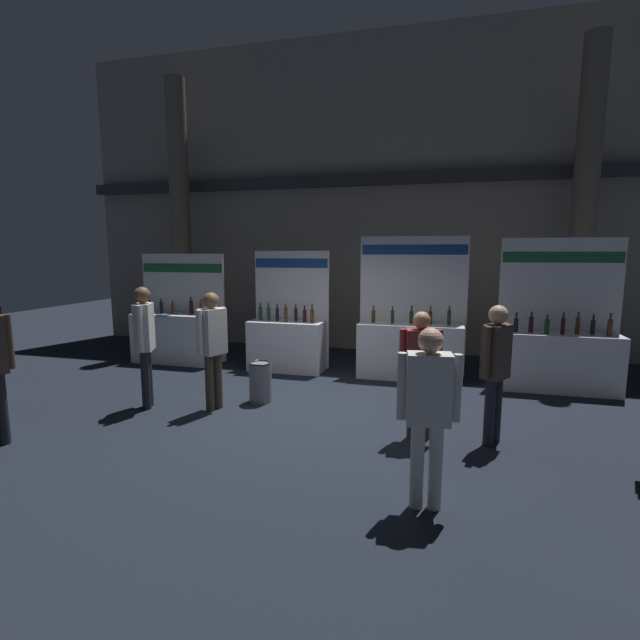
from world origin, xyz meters
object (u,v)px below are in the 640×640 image
(exhibitor_booth_0, at_px, (177,334))
(exhibitor_booth_1, at_px, (287,340))
(exhibitor_booth_3, at_px, (559,354))
(visitor_1, at_px, (420,365))
(visitor_7, at_px, (495,364))
(trash_bin, at_px, (260,382))
(visitor_4, at_px, (212,340))
(visitor_9, at_px, (144,336))
(exhibitor_booth_2, at_px, (410,344))
(visitor_2, at_px, (428,404))

(exhibitor_booth_0, relative_size, exhibitor_booth_1, 0.97)
(exhibitor_booth_3, relative_size, visitor_1, 1.59)
(exhibitor_booth_3, distance_m, visitor_7, 2.92)
(trash_bin, distance_m, visitor_4, 1.01)
(visitor_7, bearing_deg, visitor_9, -57.17)
(visitor_9, bearing_deg, exhibitor_booth_3, 90.68)
(visitor_1, xyz_separation_m, visitor_4, (-2.94, 0.32, 0.09))
(exhibitor_booth_2, distance_m, exhibitor_booth_3, 2.43)
(exhibitor_booth_3, bearing_deg, trash_bin, -157.71)
(visitor_9, bearing_deg, exhibitor_booth_0, -178.98)
(exhibitor_booth_1, xyz_separation_m, exhibitor_booth_2, (2.33, 0.05, 0.04))
(exhibitor_booth_1, distance_m, visitor_2, 5.18)
(exhibitor_booth_1, distance_m, visitor_4, 2.49)
(exhibitor_booth_0, height_order, trash_bin, exhibitor_booth_0)
(exhibitor_booth_0, bearing_deg, visitor_4, -49.32)
(visitor_1, xyz_separation_m, visitor_9, (-3.92, 0.14, 0.13))
(exhibitor_booth_1, xyz_separation_m, visitor_2, (2.79, -4.34, 0.39))
(exhibitor_booth_3, relative_size, visitor_2, 1.52)
(exhibitor_booth_2, xyz_separation_m, visitor_2, (0.46, -4.39, 0.35))
(visitor_1, bearing_deg, visitor_2, -94.44)
(exhibitor_booth_1, xyz_separation_m, visitor_9, (-1.28, -2.62, 0.48))
(exhibitor_booth_3, xyz_separation_m, trash_bin, (-4.53, -1.86, -0.30))
(exhibitor_booth_3, bearing_deg, visitor_2, -114.85)
(exhibitor_booth_3, relative_size, visitor_4, 1.46)
(exhibitor_booth_2, xyz_separation_m, visitor_9, (-3.61, -2.67, 0.44))
(exhibitor_booth_2, height_order, visitor_7, exhibitor_booth_2)
(exhibitor_booth_2, relative_size, visitor_4, 1.49)
(exhibitor_booth_0, height_order, exhibitor_booth_3, exhibitor_booth_3)
(visitor_9, bearing_deg, visitor_1, 65.86)
(exhibitor_booth_1, relative_size, visitor_1, 1.45)
(exhibitor_booth_1, bearing_deg, visitor_4, -96.90)
(exhibitor_booth_2, relative_size, visitor_1, 1.62)
(exhibitor_booth_3, distance_m, visitor_9, 6.57)
(exhibitor_booth_2, distance_m, visitor_2, 4.43)
(trash_bin, relative_size, visitor_1, 0.39)
(exhibitor_booth_0, bearing_deg, exhibitor_booth_3, -0.83)
(exhibitor_booth_3, xyz_separation_m, visitor_4, (-5.06, -2.35, 0.42))
(trash_bin, height_order, visitor_9, visitor_9)
(visitor_1, height_order, visitor_4, visitor_4)
(visitor_1, relative_size, visitor_2, 0.96)
(exhibitor_booth_1, distance_m, visitor_7, 4.44)
(exhibitor_booth_2, xyz_separation_m, trash_bin, (-2.10, -1.99, -0.31))
(visitor_1, height_order, visitor_2, visitor_2)
(exhibitor_booth_1, relative_size, visitor_4, 1.34)
(exhibitor_booth_2, relative_size, visitor_2, 1.55)
(visitor_1, distance_m, visitor_4, 2.96)
(exhibitor_booth_1, relative_size, trash_bin, 3.69)
(visitor_1, xyz_separation_m, visitor_7, (0.86, 0.07, 0.05))
(exhibitor_booth_2, distance_m, visitor_1, 2.84)
(exhibitor_booth_2, xyz_separation_m, exhibitor_booth_3, (2.43, -0.13, -0.02))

